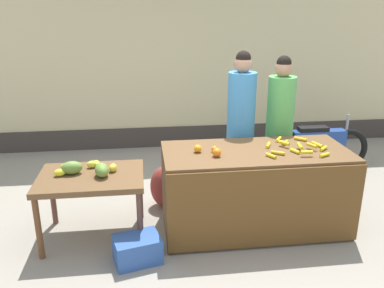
% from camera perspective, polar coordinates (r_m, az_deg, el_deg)
% --- Properties ---
extents(ground_plane, '(24.00, 24.00, 0.00)m').
position_cam_1_polar(ground_plane, '(4.62, 3.83, -11.86)').
color(ground_plane, gray).
extents(market_wall_back, '(9.63, 0.23, 3.59)m').
position_cam_1_polar(market_wall_back, '(6.97, -0.65, 13.98)').
color(market_wall_back, beige).
rests_on(market_wall_back, ground).
extents(fruit_stall_counter, '(2.00, 0.92, 0.92)m').
position_cam_1_polar(fruit_stall_counter, '(4.48, 8.95, -6.47)').
color(fruit_stall_counter, brown).
rests_on(fruit_stall_counter, ground).
extents(side_table_wooden, '(1.08, 0.79, 0.72)m').
position_cam_1_polar(side_table_wooden, '(4.30, -14.21, -5.41)').
color(side_table_wooden, brown).
rests_on(side_table_wooden, ground).
extents(banana_bunch_pile, '(0.73, 0.67, 0.07)m').
position_cam_1_polar(banana_bunch_pile, '(4.44, 14.62, -0.38)').
color(banana_bunch_pile, yellow).
rests_on(banana_bunch_pile, fruit_stall_counter).
extents(orange_pile, '(0.26, 0.24, 0.09)m').
position_cam_1_polar(orange_pile, '(4.14, 2.52, -0.93)').
color(orange_pile, orange).
rests_on(orange_pile, fruit_stall_counter).
extents(mango_papaya_pile, '(0.65, 0.46, 0.14)m').
position_cam_1_polar(mango_papaya_pile, '(4.29, -15.00, -3.38)').
color(mango_papaya_pile, '#D8DD42').
rests_on(mango_papaya_pile, side_table_wooden).
extents(vendor_woman_blue_shirt, '(0.34, 0.34, 1.90)m').
position_cam_1_polar(vendor_woman_blue_shirt, '(4.95, 6.96, 2.29)').
color(vendor_woman_blue_shirt, '#33333D').
rests_on(vendor_woman_blue_shirt, ground).
extents(vendor_woman_green_shirt, '(0.34, 0.34, 1.83)m').
position_cam_1_polar(vendor_woman_green_shirt, '(5.15, 12.38, 2.22)').
color(vendor_woman_green_shirt, '#33333D').
rests_on(vendor_woman_green_shirt, ground).
extents(parked_motorcycle, '(1.60, 0.18, 0.88)m').
position_cam_1_polar(parked_motorcycle, '(6.25, 17.55, -0.28)').
color(parked_motorcycle, black).
rests_on(parked_motorcycle, ground).
extents(produce_crate, '(0.51, 0.42, 0.26)m').
position_cam_1_polar(produce_crate, '(4.05, -7.85, -14.70)').
color(produce_crate, '#3359A5').
rests_on(produce_crate, ground).
extents(produce_sack, '(0.45, 0.42, 0.53)m').
position_cam_1_polar(produce_sack, '(4.97, -3.96, -6.14)').
color(produce_sack, maroon).
rests_on(produce_sack, ground).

